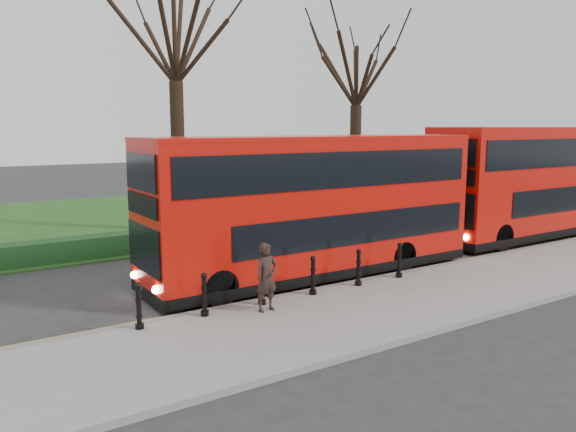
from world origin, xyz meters
TOP-DOWN VIEW (x-y plane):
  - ground at (0.00, 0.00)m, footprint 120.00×120.00m
  - pavement at (0.00, -3.00)m, footprint 60.00×4.00m
  - kerb at (0.00, -1.00)m, footprint 60.00×0.25m
  - grass_verge at (0.00, 15.00)m, footprint 60.00×18.00m
  - hedge at (0.00, 6.80)m, footprint 60.00×0.90m
  - yellow_line_outer at (0.00, -0.70)m, footprint 60.00×0.10m
  - yellow_line_inner at (0.00, -0.50)m, footprint 60.00×0.10m
  - tree_mid at (2.00, 10.00)m, footprint 7.60×7.60m
  - tree_right at (12.00, 10.00)m, footprint 6.66×6.66m
  - bollard_row at (0.32, -1.35)m, footprint 8.08×0.15m
  - bus_lead at (2.60, 0.60)m, footprint 10.87×2.50m
  - bus_rear at (14.53, 0.77)m, footprint 11.52×2.64m
  - pedestrian at (-0.63, -1.84)m, footprint 0.66×0.48m

SIDE VIEW (x-z plane):
  - ground at x=0.00m, z-range 0.00..0.00m
  - yellow_line_outer at x=0.00m, z-range 0.00..0.01m
  - yellow_line_inner at x=0.00m, z-range 0.00..0.01m
  - grass_verge at x=0.00m, z-range 0.00..0.06m
  - pavement at x=0.00m, z-range 0.00..0.15m
  - kerb at x=0.00m, z-range -0.01..0.15m
  - hedge at x=0.00m, z-range 0.00..0.80m
  - bollard_row at x=0.32m, z-range 0.15..1.15m
  - pedestrian at x=-0.63m, z-range 0.15..1.84m
  - bus_lead at x=2.60m, z-range 0.02..4.34m
  - bus_rear at x=14.53m, z-range 0.02..4.60m
  - tree_right at x=12.00m, z-range 2.36..12.77m
  - tree_mid at x=2.00m, z-range 2.70..14.56m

